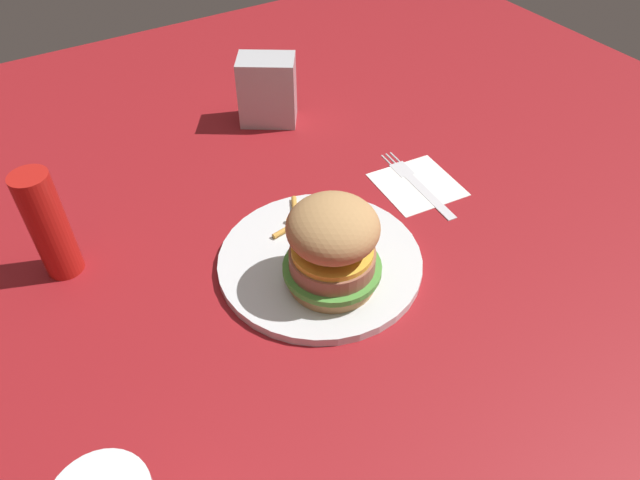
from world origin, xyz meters
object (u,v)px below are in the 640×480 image
sandwich (333,245)px  ketchup_bottle (48,225)px  napkin (417,184)px  fries_pile (316,221)px  fork (417,182)px  napkin_dispenser (267,90)px  plate (320,261)px

sandwich → ketchup_bottle: bearing=-126.9°
napkin → sandwich: bearing=-63.9°
fries_pile → fork: bearing=92.4°
napkin_dispenser → fries_pile: bearing=107.9°
napkin → ketchup_bottle: size_ratio=0.77×
fork → ketchup_bottle: size_ratio=1.21×
napkin → fries_pile: bearing=-88.1°
fork → napkin_dispenser: size_ratio=1.58×
plate → fork: size_ratio=1.46×
plate → napkin: 0.22m
fries_pile → ketchup_bottle: size_ratio=0.77×
napkin_dispenser → ketchup_bottle: 0.42m
napkin → napkin_dispenser: napkin_dispenser is taller
napkin_dispenser → ketchup_bottle: bearing=58.0°
napkin → ketchup_bottle: bearing=-101.2°
fries_pile → napkin: (-0.01, 0.18, -0.01)m
ketchup_bottle → napkin_dispenser: bearing=114.9°
napkin_dispenser → plate: bearing=105.7°
napkin_dispenser → fork: bearing=143.7°
sandwich → ketchup_bottle: ketchup_bottle is taller
napkin → fork: 0.00m
sandwich → ketchup_bottle: size_ratio=0.81×
fries_pile → ketchup_bottle: 0.32m
fries_pile → fork: 0.18m
napkin_dispenser → ketchup_bottle: (0.17, -0.38, 0.02)m
sandwich → fork: 0.25m
plate → sandwich: bearing=-11.1°
fries_pile → fork: fries_pile is taller
plate → napkin_dispenser: bearing=162.6°
sandwich → fries_pile: bearing=159.1°
fries_pile → napkin_dispenser: napkin_dispenser is taller
fork → plate: bearing=-72.2°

